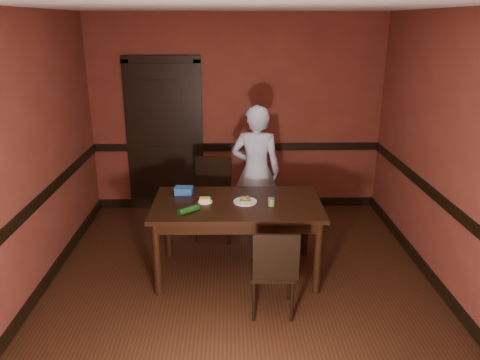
{
  "coord_description": "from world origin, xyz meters",
  "views": [
    {
      "loc": [
        -0.11,
        -4.13,
        2.58
      ],
      "look_at": [
        0.0,
        0.35,
        1.05
      ],
      "focal_mm": 35.0,
      "sensor_mm": 36.0,
      "label": 1
    }
  ],
  "objects_px": {
    "person": "(256,171)",
    "sauce_jar": "(271,202)",
    "food_tub": "(184,191)",
    "dining_table": "(237,238)",
    "chair_far": "(217,200)",
    "cheese_saucer": "(205,200)",
    "chair_near": "(273,269)",
    "sandwich_plate": "(245,201)"
  },
  "relations": [
    {
      "from": "dining_table",
      "to": "cheese_saucer",
      "type": "xyz_separation_m",
      "value": [
        -0.33,
        0.02,
        0.42
      ]
    },
    {
      "from": "sauce_jar",
      "to": "cheese_saucer",
      "type": "bearing_deg",
      "value": 170.28
    },
    {
      "from": "dining_table",
      "to": "chair_near",
      "type": "bearing_deg",
      "value": -65.48
    },
    {
      "from": "sauce_jar",
      "to": "chair_far",
      "type": "bearing_deg",
      "value": 119.7
    },
    {
      "from": "chair_far",
      "to": "dining_table",
      "type": "bearing_deg",
      "value": -61.97
    },
    {
      "from": "food_tub",
      "to": "dining_table",
      "type": "bearing_deg",
      "value": -19.04
    },
    {
      "from": "chair_near",
      "to": "sauce_jar",
      "type": "xyz_separation_m",
      "value": [
        0.03,
        0.6,
        0.42
      ]
    },
    {
      "from": "dining_table",
      "to": "person",
      "type": "bearing_deg",
      "value": 76.42
    },
    {
      "from": "chair_near",
      "to": "food_tub",
      "type": "height_order",
      "value": "food_tub"
    },
    {
      "from": "chair_near",
      "to": "sauce_jar",
      "type": "relative_size",
      "value": 10.56
    },
    {
      "from": "sandwich_plate",
      "to": "food_tub",
      "type": "height_order",
      "value": "food_tub"
    },
    {
      "from": "dining_table",
      "to": "sandwich_plate",
      "type": "distance_m",
      "value": 0.43
    },
    {
      "from": "chair_far",
      "to": "food_tub",
      "type": "relative_size",
      "value": 4.82
    },
    {
      "from": "chair_far",
      "to": "sandwich_plate",
      "type": "xyz_separation_m",
      "value": [
        0.31,
        -0.9,
        0.34
      ]
    },
    {
      "from": "person",
      "to": "sauce_jar",
      "type": "bearing_deg",
      "value": 99.29
    },
    {
      "from": "person",
      "to": "cheese_saucer",
      "type": "height_order",
      "value": "person"
    },
    {
      "from": "chair_near",
      "to": "food_tub",
      "type": "distance_m",
      "value": 1.36
    },
    {
      "from": "food_tub",
      "to": "sandwich_plate",
      "type": "bearing_deg",
      "value": -16.19
    },
    {
      "from": "person",
      "to": "sandwich_plate",
      "type": "distance_m",
      "value": 1.01
    },
    {
      "from": "chair_far",
      "to": "cheese_saucer",
      "type": "xyz_separation_m",
      "value": [
        -0.1,
        -0.89,
        0.34
      ]
    },
    {
      "from": "dining_table",
      "to": "cheese_saucer",
      "type": "distance_m",
      "value": 0.54
    },
    {
      "from": "person",
      "to": "dining_table",
      "type": "bearing_deg",
      "value": 80.41
    },
    {
      "from": "sauce_jar",
      "to": "cheese_saucer",
      "type": "relative_size",
      "value": 0.54
    },
    {
      "from": "sandwich_plate",
      "to": "sauce_jar",
      "type": "height_order",
      "value": "sauce_jar"
    },
    {
      "from": "chair_near",
      "to": "sandwich_plate",
      "type": "distance_m",
      "value": 0.84
    },
    {
      "from": "dining_table",
      "to": "cheese_saucer",
      "type": "bearing_deg",
      "value": 177.84
    },
    {
      "from": "sandwich_plate",
      "to": "cheese_saucer",
      "type": "height_order",
      "value": "sandwich_plate"
    },
    {
      "from": "dining_table",
      "to": "person",
      "type": "xyz_separation_m",
      "value": [
        0.25,
        1.0,
        0.42
      ]
    },
    {
      "from": "person",
      "to": "cheese_saucer",
      "type": "bearing_deg",
      "value": 63.89
    },
    {
      "from": "chair_near",
      "to": "person",
      "type": "distance_m",
      "value": 1.74
    },
    {
      "from": "person",
      "to": "sauce_jar",
      "type": "xyz_separation_m",
      "value": [
        0.09,
        -1.1,
        0.03
      ]
    },
    {
      "from": "dining_table",
      "to": "chair_far",
      "type": "distance_m",
      "value": 0.93
    },
    {
      "from": "chair_far",
      "to": "sandwich_plate",
      "type": "height_order",
      "value": "chair_far"
    },
    {
      "from": "chair_far",
      "to": "food_tub",
      "type": "height_order",
      "value": "chair_far"
    },
    {
      "from": "chair_near",
      "to": "sandwich_plate",
      "type": "height_order",
      "value": "sandwich_plate"
    },
    {
      "from": "sauce_jar",
      "to": "dining_table",
      "type": "bearing_deg",
      "value": 163.7
    },
    {
      "from": "sandwich_plate",
      "to": "person",
      "type": "bearing_deg",
      "value": 80.53
    },
    {
      "from": "chair_far",
      "to": "person",
      "type": "distance_m",
      "value": 0.59
    },
    {
      "from": "chair_far",
      "to": "sauce_jar",
      "type": "distance_m",
      "value": 1.21
    },
    {
      "from": "person",
      "to": "food_tub",
      "type": "relative_size",
      "value": 8.07
    },
    {
      "from": "chair_far",
      "to": "cheese_saucer",
      "type": "relative_size",
      "value": 6.52
    },
    {
      "from": "sandwich_plate",
      "to": "sauce_jar",
      "type": "distance_m",
      "value": 0.28
    }
  ]
}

